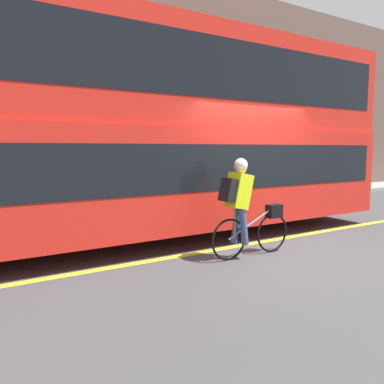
# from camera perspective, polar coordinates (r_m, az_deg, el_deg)

# --- Properties ---
(ground_plane) EXTENTS (80.00, 80.00, 0.00)m
(ground_plane) POSITION_cam_1_polar(r_m,az_deg,el_deg) (6.94, 10.44, -7.96)
(ground_plane) COLOR #424244
(road_center_line) EXTENTS (50.00, 0.14, 0.01)m
(road_center_line) POSITION_cam_1_polar(r_m,az_deg,el_deg) (7.05, 9.58, -7.67)
(road_center_line) COLOR yellow
(road_center_line) RESTS_ON ground_plane
(sidewalk_curb) EXTENTS (60.00, 1.65, 0.12)m
(sidewalk_curb) POSITION_cam_1_polar(r_m,az_deg,el_deg) (11.02, -6.90, -2.15)
(sidewalk_curb) COLOR gray
(sidewalk_curb) RESTS_ON ground_plane
(building_facade) EXTENTS (60.00, 0.30, 7.18)m
(building_facade) POSITION_cam_1_polar(r_m,az_deg,el_deg) (11.93, -9.16, 15.50)
(building_facade) COLOR brown
(building_facade) RESTS_ON ground_plane
(bus) EXTENTS (11.70, 2.50, 3.87)m
(bus) POSITION_cam_1_polar(r_m,az_deg,el_deg) (6.77, -13.09, 9.98)
(bus) COLOR black
(bus) RESTS_ON ground_plane
(cyclist_on_bike) EXTENTS (1.56, 0.32, 1.59)m
(cyclist_on_bike) POSITION_cam_1_polar(r_m,az_deg,el_deg) (5.95, 7.90, -1.89)
(cyclist_on_bike) COLOR black
(cyclist_on_bike) RESTS_ON ground_plane
(trash_bin) EXTENTS (0.45, 0.45, 0.84)m
(trash_bin) POSITION_cam_1_polar(r_m,az_deg,el_deg) (9.95, -25.45, -0.91)
(trash_bin) COLOR #515156
(trash_bin) RESTS_ON sidewalk_curb
(street_sign_post) EXTENTS (0.36, 0.09, 2.24)m
(street_sign_post) POSITION_cam_1_polar(r_m,az_deg,el_deg) (11.34, -1.51, 4.86)
(street_sign_post) COLOR #59595B
(street_sign_post) RESTS_ON sidewalk_curb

